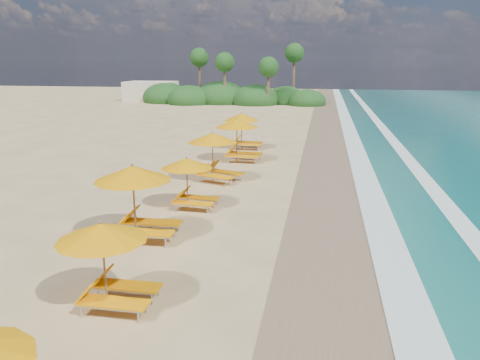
# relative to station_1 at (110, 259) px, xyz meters

# --- Properties ---
(ground) EXTENTS (160.00, 160.00, 0.00)m
(ground) POSITION_rel_station_1_xyz_m (1.72, 8.27, -1.25)
(ground) COLOR #D4B77C
(ground) RESTS_ON ground
(wet_sand) EXTENTS (4.00, 160.00, 0.01)m
(wet_sand) POSITION_rel_station_1_xyz_m (5.72, 8.27, -1.25)
(wet_sand) COLOR #8E7354
(wet_sand) RESTS_ON ground
(surf_foam) EXTENTS (4.00, 160.00, 0.01)m
(surf_foam) POSITION_rel_station_1_xyz_m (8.42, 8.27, -1.23)
(surf_foam) COLOR white
(surf_foam) RESTS_ON ground
(station_1) EXTENTS (2.39, 2.20, 2.24)m
(station_1) POSITION_rel_station_1_xyz_m (0.00, 0.00, 0.00)
(station_1) COLOR olive
(station_1) RESTS_ON ground
(station_2) EXTENTS (2.87, 2.66, 2.62)m
(station_2) POSITION_rel_station_1_xyz_m (-1.03, 4.42, 0.21)
(station_2) COLOR olive
(station_2) RESTS_ON ground
(station_3) EXTENTS (2.42, 2.26, 2.16)m
(station_3) POSITION_rel_station_1_xyz_m (-0.26, 7.95, -0.05)
(station_3) COLOR olive
(station_3) RESTS_ON ground
(station_4) EXTENTS (3.23, 3.17, 2.51)m
(station_4) POSITION_rel_station_1_xyz_m (-0.25, 12.39, 0.15)
(station_4) COLOR olive
(station_4) RESTS_ON ground
(station_5) EXTENTS (2.89, 2.69, 2.61)m
(station_5) POSITION_rel_station_1_xyz_m (0.10, 17.26, 0.21)
(station_5) COLOR olive
(station_5) RESTS_ON ground
(station_6) EXTENTS (2.68, 2.47, 2.49)m
(station_6) POSITION_rel_station_1_xyz_m (-0.31, 21.23, 0.14)
(station_6) COLOR olive
(station_6) RESTS_ON ground
(treeline) EXTENTS (25.80, 8.80, 9.74)m
(treeline) POSITION_rel_station_1_xyz_m (-8.22, 53.78, -0.26)
(treeline) COLOR #163D14
(treeline) RESTS_ON ground
(beach_building) EXTENTS (7.00, 5.00, 2.80)m
(beach_building) POSITION_rel_station_1_xyz_m (-20.28, 56.27, 0.15)
(beach_building) COLOR beige
(beach_building) RESTS_ON ground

